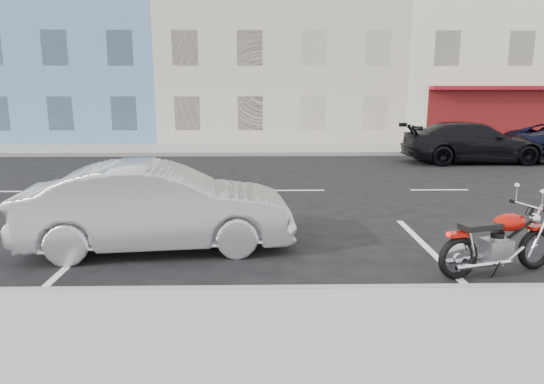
{
  "coord_description": "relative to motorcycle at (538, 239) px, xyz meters",
  "views": [
    {
      "loc": [
        -2.9,
        -13.08,
        2.76
      ],
      "look_at": [
        -2.73,
        -3.92,
        0.8
      ],
      "focal_mm": 32.0,
      "sensor_mm": 36.0,
      "label": 1
    }
  ],
  "objects": [
    {
      "name": "bldg_corner",
      "position": [
        9.65,
        22.29,
        5.77
      ],
      "size": [
        14.0,
        12.0,
        12.5
      ],
      "primitive_type": "cube",
      "color": "beige",
      "rests_on": "ground"
    },
    {
      "name": "ground",
      "position": [
        -1.35,
        5.99,
        -0.48
      ],
      "size": [
        120.0,
        120.0,
        0.0
      ],
      "primitive_type": "plane",
      "color": "black",
      "rests_on": "ground"
    },
    {
      "name": "sidewalk_near",
      "position": [
        -6.35,
        -2.71,
        -0.4
      ],
      "size": [
        80.0,
        3.4,
        0.15
      ],
      "primitive_type": "cube",
      "color": "gray",
      "rests_on": "ground"
    },
    {
      "name": "curb_far",
      "position": [
        -6.35,
        12.99,
        -0.4
      ],
      "size": [
        80.0,
        0.12,
        0.16
      ],
      "primitive_type": "cube",
      "color": "gray",
      "rests_on": "ground"
    },
    {
      "name": "motorcycle",
      "position": [
        0.0,
        0.0,
        0.0
      ],
      "size": [
        2.03,
        0.87,
        1.04
      ],
      "rotation": [
        0.0,
        0.0,
        0.28
      ],
      "color": "black",
      "rests_on": "ground"
    },
    {
      "name": "bldg_cream",
      "position": [
        -3.35,
        22.29,
        5.27
      ],
      "size": [
        12.0,
        12.0,
        11.5
      ],
      "primitive_type": "cube",
      "color": "#BDB39B",
      "rests_on": "ground"
    },
    {
      "name": "bldg_blue",
      "position": [
        -15.35,
        22.29,
        6.02
      ],
      "size": [
        12.0,
        12.0,
        13.0
      ],
      "primitive_type": "cube",
      "color": "#5E81A8",
      "rests_on": "ground"
    },
    {
      "name": "sidewalk_far",
      "position": [
        -6.35,
        14.69,
        -0.4
      ],
      "size": [
        80.0,
        3.4,
        0.15
      ],
      "primitive_type": "cube",
      "color": "gray",
      "rests_on": "ground"
    },
    {
      "name": "car_far",
      "position": [
        3.7,
        11.08,
        0.29
      ],
      "size": [
        5.3,
        2.26,
        1.52
      ],
      "primitive_type": "imported",
      "rotation": [
        0.0,
        0.0,
        1.59
      ],
      "color": "black",
      "rests_on": "ground"
    },
    {
      "name": "curb_near",
      "position": [
        -6.35,
        -1.01,
        -0.4
      ],
      "size": [
        80.0,
        0.12,
        0.16
      ],
      "primitive_type": "cube",
      "color": "gray",
      "rests_on": "ground"
    },
    {
      "name": "sedan_silver",
      "position": [
        -6.06,
        1.11,
        0.28
      ],
      "size": [
        4.74,
        2.11,
        1.51
      ],
      "primitive_type": "imported",
      "rotation": [
        0.0,
        0.0,
        1.69
      ],
      "color": "#95989C",
      "rests_on": "ground"
    }
  ]
}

